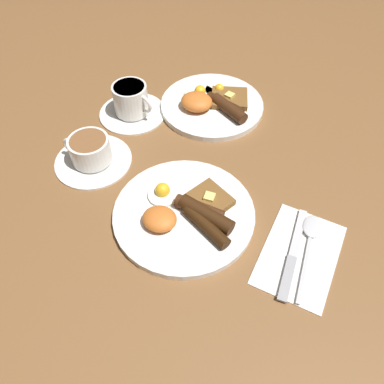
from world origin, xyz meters
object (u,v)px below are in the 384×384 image
breakfast_plate_near (186,213)px  spoon (311,234)px  breakfast_plate_far (212,104)px  teacup_near (91,153)px  knife (292,257)px  teacup_far (132,103)px

breakfast_plate_near → spoon: bearing=11.3°
breakfast_plate_far → spoon: breakfast_plate_far is taller
breakfast_plate_near → teacup_near: bearing=166.1°
breakfast_plate_near → knife: 0.21m
teacup_far → knife: bearing=-29.2°
teacup_far → knife: size_ratio=0.83×
breakfast_plate_near → breakfast_plate_far: (-0.07, 0.34, 0.00)m
breakfast_plate_near → teacup_near: size_ratio=1.63×
breakfast_plate_far → spoon: (0.31, -0.29, -0.01)m
breakfast_plate_far → teacup_near: bearing=-123.0°
breakfast_plate_near → teacup_far: size_ratio=1.67×
spoon → teacup_near: bearing=86.0°
breakfast_plate_far → teacup_far: 0.20m
breakfast_plate_near → teacup_far: (-0.25, 0.24, 0.02)m
breakfast_plate_far → teacup_far: (-0.18, -0.10, 0.02)m
spoon → breakfast_plate_near: bearing=99.0°
teacup_near → spoon: size_ratio=0.89×
teacup_far → spoon: bearing=-22.1°
breakfast_plate_near → teacup_near: (-0.25, 0.06, 0.01)m
breakfast_plate_near → spoon: breakfast_plate_near is taller
breakfast_plate_near → breakfast_plate_far: bearing=101.7°
teacup_near → knife: size_ratio=0.85×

